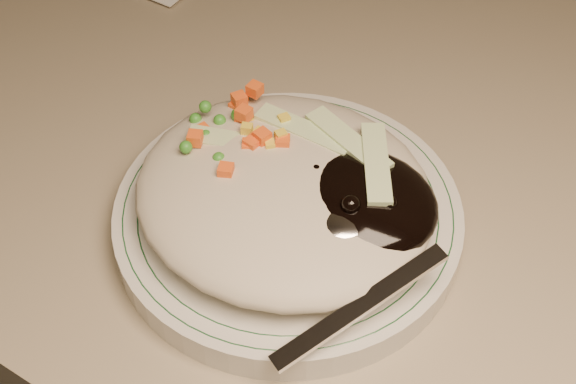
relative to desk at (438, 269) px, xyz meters
The scene contains 4 objects.
desk is the anchor object (origin of this frame).
plate 0.28m from the desk, 108.40° to the right, with size 0.23×0.23×0.02m, color silver.
plate_rim 0.29m from the desk, 108.40° to the right, with size 0.22×0.22×0.00m.
meal 0.30m from the desk, 107.04° to the right, with size 0.21×0.19×0.05m.
Camera 1 is at (0.12, 0.92, 1.15)m, focal length 50.00 mm.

